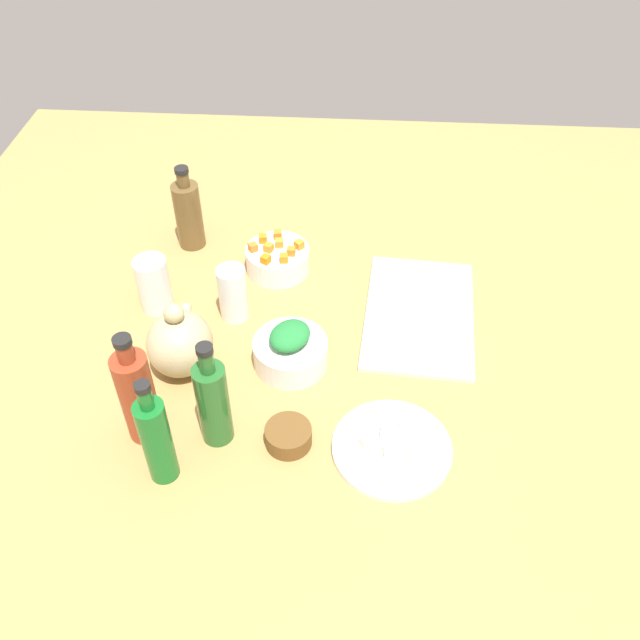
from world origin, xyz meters
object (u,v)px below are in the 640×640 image
at_px(bowl_greens, 291,353).
at_px(bottle_0, 156,439).
at_px(bottle_3, 137,395).
at_px(drinking_glass_0, 154,284).
at_px(bottle_1, 213,401).
at_px(teapot, 180,343).
at_px(cutting_board, 419,314).
at_px(bowl_carrots, 278,259).
at_px(bottle_2, 188,214).
at_px(plate_tofu, 392,448).
at_px(drinking_glass_1, 233,293).
at_px(bowl_small_side, 288,436).

distance_m(bowl_greens, bottle_0, 0.33).
relative_size(bottle_3, drinking_glass_0, 1.92).
bearing_deg(drinking_glass_0, bottle_0, -164.84).
bearing_deg(bottle_3, bottle_1, -89.50).
height_order(bowl_greens, teapot, teapot).
distance_m(bowl_greens, teapot, 0.21).
distance_m(teapot, bottle_3, 0.17).
bearing_deg(drinking_glass_0, cutting_board, -89.32).
relative_size(bowl_carrots, drinking_glass_0, 1.16).
relative_size(cutting_board, bottle_2, 1.71).
bearing_deg(cutting_board, bowl_carrots, 66.66).
bearing_deg(bottle_0, plate_tofu, -79.51).
distance_m(bottle_0, bottle_3, 0.10).
height_order(teapot, bottle_2, bottle_2).
bearing_deg(teapot, bottle_3, 168.63).
relative_size(plate_tofu, bottle_0, 0.92).
relative_size(bottle_0, bottle_3, 0.96).
distance_m(bottle_0, drinking_glass_1, 0.40).
distance_m(bottle_2, drinking_glass_0, 0.23).
bearing_deg(bottle_0, cutting_board, -46.66).
distance_m(cutting_board, bottle_1, 0.51).
xyz_separation_m(plate_tofu, drinking_glass_1, (0.33, 0.33, 0.06)).
xyz_separation_m(plate_tofu, bottle_3, (0.01, 0.44, 0.09)).
relative_size(bottle_0, bottle_2, 1.10).
bearing_deg(plate_tofu, bottle_2, 39.53).
relative_size(teapot, drinking_glass_0, 1.30).
height_order(bowl_greens, bottle_3, bottle_3).
relative_size(cutting_board, drinking_glass_0, 2.86).
height_order(plate_tofu, bottle_2, bottle_2).
relative_size(bowl_carrots, bottle_3, 0.61).
bearing_deg(cutting_board, teapot, 110.65).
xyz_separation_m(bottle_1, bottle_2, (0.56, 0.16, -0.01)).
bearing_deg(bottle_2, bottle_3, -176.87).
relative_size(bowl_small_side, bottle_3, 0.35).
height_order(bottle_0, bottle_1, bottle_0).
relative_size(bottle_2, drinking_glass_0, 1.67).
bearing_deg(bowl_greens, cutting_board, -59.18).
bearing_deg(bowl_small_side, teapot, 52.89).
relative_size(bottle_1, bottle_3, 0.95).
xyz_separation_m(plate_tofu, drinking_glass_0, (0.34, 0.50, 0.06)).
relative_size(cutting_board, bowl_greens, 2.43).
bearing_deg(drinking_glass_0, plate_tofu, -124.58).
bearing_deg(cutting_board, bottle_1, 132.30).
bearing_deg(bowl_carrots, bottle_1, 173.42).
bearing_deg(bottle_1, plate_tofu, -92.48).
xyz_separation_m(bowl_greens, drinking_glass_0, (0.15, 0.30, 0.03)).
height_order(bottle_1, drinking_glass_1, bottle_1).
xyz_separation_m(bowl_greens, drinking_glass_1, (0.13, 0.13, 0.03)).
bearing_deg(plate_tofu, bowl_greens, 45.08).
height_order(cutting_board, bottle_0, bottle_0).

